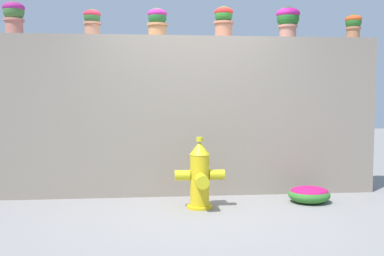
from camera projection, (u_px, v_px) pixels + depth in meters
The scene contains 10 objects.
ground_plane at pixel (198, 215), 4.86m from camera, with size 24.00×24.00×0.00m, color gray.
stone_wall at pixel (190, 116), 5.86m from camera, with size 5.00×0.38×2.09m, color gray.
potted_plant_0 at pixel (14, 14), 5.52m from camera, with size 0.27×0.27×0.42m.
potted_plant_1 at pixel (92, 20), 5.67m from camera, with size 0.23×0.23×0.35m.
potted_plant_2 at pixel (157, 20), 5.72m from camera, with size 0.27×0.27×0.37m.
potted_plant_3 at pixel (224, 20), 5.82m from camera, with size 0.27×0.27×0.41m.
potted_plant_4 at pixel (288, 19), 5.88m from camera, with size 0.31×0.31×0.42m.
potted_plant_5 at pixel (353, 24), 5.98m from camera, with size 0.22×0.22×0.34m.
fire_hydrant at pixel (200, 176), 5.11m from camera, with size 0.59×0.46×0.84m.
flower_bush_left at pixel (309, 194), 5.41m from camera, with size 0.52×0.46×0.21m.
Camera 1 is at (-0.53, -4.75, 1.32)m, focal length 40.98 mm.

